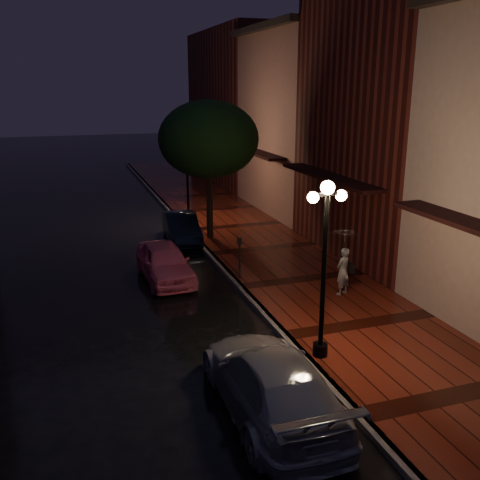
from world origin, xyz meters
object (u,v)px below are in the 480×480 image
object	(u,v)px
pink_car	(165,262)
silver_car	(271,382)
street_tree	(209,142)
streetlamp_near	(324,260)
woman_with_umbrella	(344,252)
navy_car	(181,228)
parking_meter	(240,254)
streetlamp_far	(187,171)

from	to	relation	value
pink_car	silver_car	bearing A→B (deg)	-88.67
street_tree	pink_car	distance (m)	6.18
streetlamp_near	woman_with_umbrella	bearing A→B (deg)	53.88
woman_with_umbrella	navy_car	bearing A→B (deg)	-89.98
street_tree	parking_meter	xyz separation A→B (m)	(-0.41, -5.23, -3.22)
streetlamp_far	street_tree	bearing A→B (deg)	-85.09
street_tree	pink_car	xyz separation A→B (m)	(-2.78, -4.19, -3.60)
streetlamp_far	silver_car	bearing A→B (deg)	-97.07
silver_car	woman_with_umbrella	distance (m)	6.70
parking_meter	navy_car	bearing A→B (deg)	95.22
woman_with_umbrella	parking_meter	bearing A→B (deg)	-65.90
streetlamp_near	navy_car	world-z (taller)	streetlamp_near
navy_car	silver_car	world-z (taller)	silver_car
silver_car	parking_meter	world-z (taller)	parking_meter
navy_car	parking_meter	xyz separation A→B (m)	(0.80, -5.50, 0.41)
woman_with_umbrella	silver_car	bearing A→B (deg)	25.30
street_tree	streetlamp_far	bearing A→B (deg)	94.91
street_tree	navy_car	bearing A→B (deg)	167.72
streetlamp_near	silver_car	bearing A→B (deg)	-140.03
navy_car	street_tree	bearing A→B (deg)	-7.92
street_tree	pink_car	world-z (taller)	street_tree
street_tree	streetlamp_near	bearing A→B (deg)	-91.35
pink_car	woman_with_umbrella	distance (m)	6.12
street_tree	navy_car	size ratio (longest dim) A/B	1.55
street_tree	silver_car	world-z (taller)	street_tree
silver_car	woman_with_umbrella	bearing A→B (deg)	-130.57
pink_car	streetlamp_far	bearing A→B (deg)	68.07
streetlamp_near	woman_with_umbrella	xyz separation A→B (m)	(2.46, 3.37, -1.05)
streetlamp_near	streetlamp_far	bearing A→B (deg)	90.00
street_tree	woman_with_umbrella	size ratio (longest dim) A/B	2.73
streetlamp_near	silver_car	world-z (taller)	streetlamp_near
woman_with_umbrella	parking_meter	xyz separation A→B (m)	(-2.61, 2.39, -0.53)
streetlamp_near	street_tree	bearing A→B (deg)	88.65
silver_car	parking_meter	bearing A→B (deg)	-102.81
streetlamp_far	parking_meter	bearing A→B (deg)	-91.05
pink_car	parking_meter	world-z (taller)	parking_meter
navy_car	streetlamp_far	bearing A→B (deg)	75.27
pink_car	navy_car	xyz separation A→B (m)	(1.57, 4.45, -0.03)
streetlamp_far	streetlamp_near	bearing A→B (deg)	-90.00
street_tree	parking_meter	distance (m)	6.16
streetlamp_far	woman_with_umbrella	world-z (taller)	streetlamp_far
streetlamp_near	pink_car	world-z (taller)	streetlamp_near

